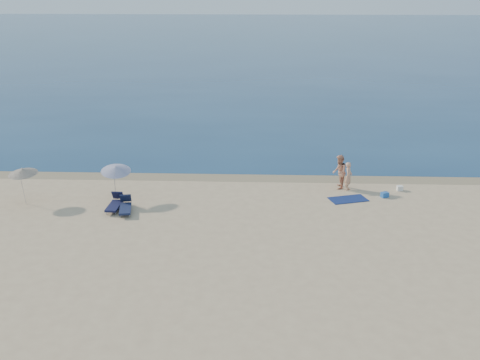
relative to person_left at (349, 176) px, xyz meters
name	(u,v)px	position (x,y,z in m)	size (l,w,h in m)	color
sea	(267,41)	(-4.53, 82.56, -0.82)	(240.00, 160.00, 0.01)	navy
wet_sand_strip	(268,178)	(-4.53, 1.96, -0.82)	(240.00, 1.60, 0.00)	#847254
person_left	(349,176)	(0.00, 0.00, 0.00)	(0.60, 0.39, 1.64)	tan
person_right	(339,172)	(-0.49, 0.29, 0.16)	(0.95, 0.74, 1.95)	tan
beach_towel	(348,199)	(-0.17, -1.55, -0.80)	(2.00, 1.11, 0.03)	#0F1C4D
white_bag	(400,188)	(2.93, 0.03, -0.68)	(0.32, 0.27, 0.27)	silver
blue_cooler	(385,195)	(1.87, -1.09, -0.68)	(0.40, 0.28, 0.28)	#215BB3
umbrella_near	(116,169)	(-12.67, -2.09, 0.94)	(1.94, 1.96, 2.11)	silver
umbrella_far	(23,171)	(-17.45, -2.77, 0.96)	(1.90, 1.92, 2.07)	silver
lounger_left	(115,204)	(-12.48, -3.48, -0.53)	(0.64, 1.81, 0.79)	#141637
lounger_right	(125,207)	(-11.85, -3.84, -0.54)	(0.88, 1.83, 0.77)	#161E3E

